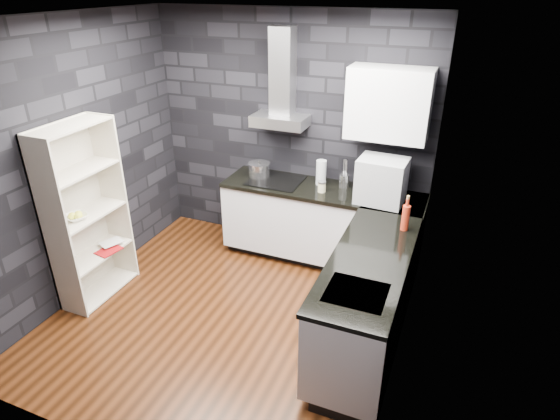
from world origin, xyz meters
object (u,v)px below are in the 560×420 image
Objects in this scene: pot at (259,170)px; bookshelf at (87,215)px; storage_jar at (322,187)px; glass_vase at (321,173)px; utensil_crock at (344,181)px; appliance_garage at (381,181)px; red_bottle at (405,218)px; fruit_bowl at (76,217)px.

bookshelf is (-1.15, -1.51, -0.08)m from pot.
pot is 0.80m from storage_jar.
glass_vase is 1.92× the size of utensil_crock.
glass_vase is at bearing 34.70° from bookshelf.
red_bottle is (0.33, -0.51, -0.11)m from appliance_garage.
glass_vase is 0.15× the size of bookshelf.
red_bottle is 0.13× the size of bookshelf.
storage_jar is at bearing 37.84° from fruit_bowl.
red_bottle is at bearing -54.25° from appliance_garage.
utensil_crock is 0.71× the size of fruit_bowl.
appliance_garage is 2.92m from bookshelf.
red_bottle is (0.95, -0.52, 0.07)m from storage_jar.
red_bottle reaches higher than fruit_bowl.
utensil_crock is at bearing 156.26° from appliance_garage.
bookshelf is at bearing -127.24° from pot.
appliance_garage is at bearing -0.66° from storage_jar.
fruit_bowl is at bearing -161.12° from red_bottle.
glass_vase is 0.27m from utensil_crock.
glass_vase reaches higher than utensil_crock.
appliance_garage is at bearing -5.44° from pot.
bookshelf is (-2.13, -1.59, -0.07)m from utensil_crock.
pot is 1.66× the size of utensil_crock.
red_bottle reaches higher than utensil_crock.
appliance_garage is at bearing 122.74° from red_bottle.
pot is at bearing 159.67° from red_bottle.
storage_jar is 0.06× the size of bookshelf.
appliance_garage is (0.69, -0.20, 0.09)m from glass_vase.
utensil_crock is 2.74m from fruit_bowl.
pot is at bearing 47.32° from bookshelf.
pot reaches higher than storage_jar.
utensil_crock is at bearing 136.28° from red_bottle.
utensil_crock reaches higher than storage_jar.
glass_vase is 2.69× the size of storage_jar.
glass_vase is 1.16× the size of red_bottle.
storage_jar is at bearing 151.42° from red_bottle.
pot is 1.43m from appliance_garage.
appliance_garage is at bearing 22.79° from bookshelf.
utensil_crock is 0.31× the size of appliance_garage.
storage_jar is 0.28m from utensil_crock.
utensil_crock is 1.06m from red_bottle.
glass_vase is 2.45m from bookshelf.
fruit_bowl is (-2.13, -1.72, -0.04)m from utensil_crock.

